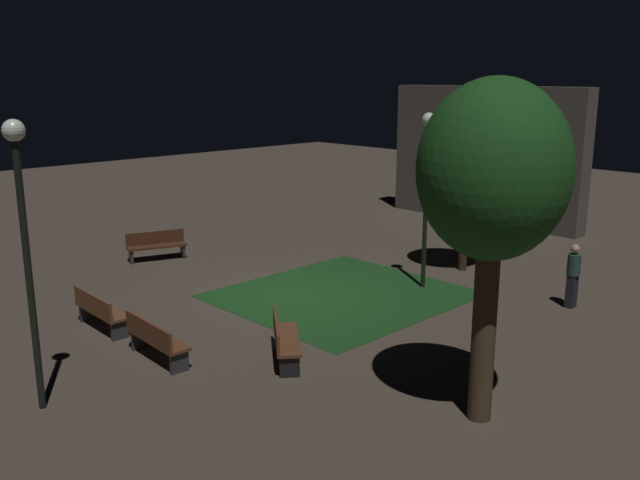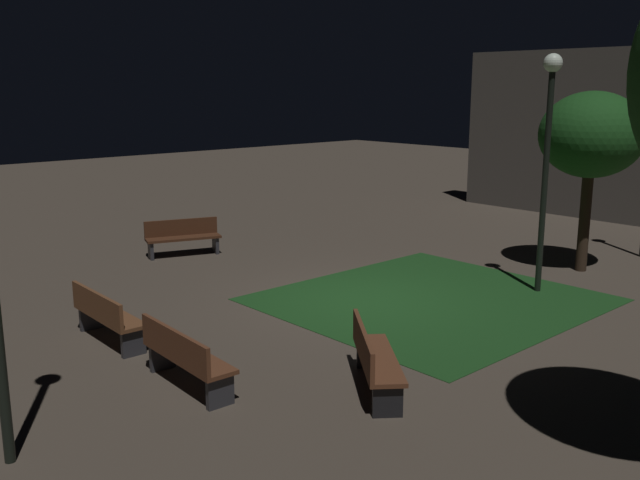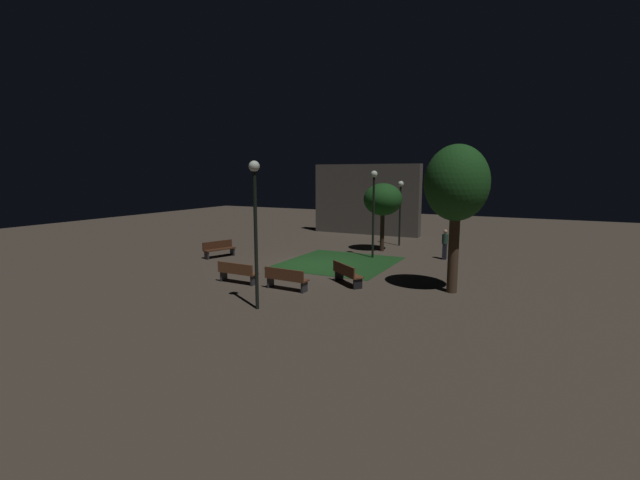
{
  "view_description": "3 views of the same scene",
  "coord_description": "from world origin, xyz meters",
  "px_view_note": "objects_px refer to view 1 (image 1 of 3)",
  "views": [
    {
      "loc": [
        12.64,
        -11.23,
        5.61
      ],
      "look_at": [
        0.11,
        0.97,
        1.37
      ],
      "focal_mm": 38.17,
      "sensor_mm": 36.0,
      "label": 1
    },
    {
      "loc": [
        9.09,
        -9.37,
        4.06
      ],
      "look_at": [
        -0.56,
        -0.6,
        1.21
      ],
      "focal_mm": 39.37,
      "sensor_mm": 36.0,
      "label": 2
    },
    {
      "loc": [
        9.86,
        -18.79,
        4.54
      ],
      "look_at": [
        -0.19,
        0.96,
        1.12
      ],
      "focal_mm": 24.28,
      "sensor_mm": 36.0,
      "label": 3
    }
  ],
  "objects_px": {
    "bench_back_row": "(283,338)",
    "bench_path_side": "(99,310)",
    "bench_lawn_edge": "(156,245)",
    "tree_tall_center": "(467,168)",
    "tree_right_canopy": "(493,175)",
    "lamp_post_path_center": "(520,169)",
    "lamp_post_plaza_east": "(427,171)",
    "pedestrian": "(573,274)",
    "bench_corner": "(155,339)",
    "lamp_post_plaza_west": "(23,220)"
  },
  "relations": [
    {
      "from": "tree_tall_center",
      "to": "lamp_post_path_center",
      "type": "xyz_separation_m",
      "value": [
        0.35,
        2.35,
        -0.21
      ]
    },
    {
      "from": "bench_back_row",
      "to": "tree_tall_center",
      "type": "height_order",
      "value": "tree_tall_center"
    },
    {
      "from": "tree_right_canopy",
      "to": "bench_lawn_edge",
      "type": "bearing_deg",
      "value": 173.34
    },
    {
      "from": "lamp_post_path_center",
      "to": "bench_path_side",
      "type": "bearing_deg",
      "value": -104.64
    },
    {
      "from": "pedestrian",
      "to": "lamp_post_path_center",
      "type": "bearing_deg",
      "value": 136.74
    },
    {
      "from": "bench_path_side",
      "to": "bench_back_row",
      "type": "relative_size",
      "value": 1.06
    },
    {
      "from": "tree_right_canopy",
      "to": "pedestrian",
      "type": "bearing_deg",
      "value": 103.44
    },
    {
      "from": "bench_lawn_edge",
      "to": "tree_tall_center",
      "type": "distance_m",
      "value": 9.73
    },
    {
      "from": "bench_back_row",
      "to": "bench_path_side",
      "type": "bearing_deg",
      "value": -155.8
    },
    {
      "from": "bench_corner",
      "to": "pedestrian",
      "type": "height_order",
      "value": "pedestrian"
    },
    {
      "from": "bench_path_side",
      "to": "bench_lawn_edge",
      "type": "height_order",
      "value": "same"
    },
    {
      "from": "tree_right_canopy",
      "to": "lamp_post_plaza_west",
      "type": "distance_m",
      "value": 7.55
    },
    {
      "from": "bench_lawn_edge",
      "to": "pedestrian",
      "type": "bearing_deg",
      "value": 24.16
    },
    {
      "from": "bench_back_row",
      "to": "bench_lawn_edge",
      "type": "distance_m",
      "value": 8.88
    },
    {
      "from": "bench_path_side",
      "to": "bench_corner",
      "type": "bearing_deg",
      "value": 0.0
    },
    {
      "from": "bench_corner",
      "to": "lamp_post_plaza_west",
      "type": "relative_size",
      "value": 0.37
    },
    {
      "from": "bench_corner",
      "to": "bench_lawn_edge",
      "type": "relative_size",
      "value": 0.98
    },
    {
      "from": "lamp_post_path_center",
      "to": "bench_lawn_edge",
      "type": "bearing_deg",
      "value": -132.95
    },
    {
      "from": "lamp_post_plaza_west",
      "to": "pedestrian",
      "type": "height_order",
      "value": "lamp_post_plaza_west"
    },
    {
      "from": "lamp_post_plaza_west",
      "to": "tree_tall_center",
      "type": "bearing_deg",
      "value": 89.37
    },
    {
      "from": "pedestrian",
      "to": "bench_back_row",
      "type": "bearing_deg",
      "value": -109.27
    },
    {
      "from": "bench_back_row",
      "to": "tree_tall_center",
      "type": "relative_size",
      "value": 0.43
    },
    {
      "from": "tree_right_canopy",
      "to": "lamp_post_plaza_east",
      "type": "xyz_separation_m",
      "value": [
        -5.12,
        5.16,
        -0.94
      ]
    },
    {
      "from": "bench_back_row",
      "to": "pedestrian",
      "type": "xyz_separation_m",
      "value": [
        2.54,
        7.26,
        0.37
      ]
    },
    {
      "from": "tree_right_canopy",
      "to": "lamp_post_path_center",
      "type": "distance_m",
      "value": 11.01
    },
    {
      "from": "bench_back_row",
      "to": "lamp_post_plaza_west",
      "type": "distance_m",
      "value": 5.37
    },
    {
      "from": "tree_tall_center",
      "to": "lamp_post_plaza_west",
      "type": "relative_size",
      "value": 0.81
    },
    {
      "from": "lamp_post_plaza_west",
      "to": "pedestrian",
      "type": "relative_size",
      "value": 3.08
    },
    {
      "from": "bench_lawn_edge",
      "to": "tree_tall_center",
      "type": "bearing_deg",
      "value": 38.8
    },
    {
      "from": "bench_path_side",
      "to": "tree_right_canopy",
      "type": "relative_size",
      "value": 0.32
    },
    {
      "from": "bench_path_side",
      "to": "bench_corner",
      "type": "relative_size",
      "value": 1.0
    },
    {
      "from": "lamp_post_plaza_east",
      "to": "bench_corner",
      "type": "bearing_deg",
      "value": -95.41
    },
    {
      "from": "lamp_post_plaza_east",
      "to": "pedestrian",
      "type": "distance_m",
      "value": 4.46
    },
    {
      "from": "lamp_post_plaza_east",
      "to": "lamp_post_plaza_west",
      "type": "height_order",
      "value": "lamp_post_plaza_west"
    },
    {
      "from": "bench_lawn_edge",
      "to": "lamp_post_plaza_east",
      "type": "bearing_deg",
      "value": 26.0
    },
    {
      "from": "bench_corner",
      "to": "lamp_post_plaza_east",
      "type": "bearing_deg",
      "value": 84.59
    },
    {
      "from": "bench_corner",
      "to": "bench_lawn_edge",
      "type": "bearing_deg",
      "value": 148.73
    },
    {
      "from": "lamp_post_plaza_west",
      "to": "bench_lawn_edge",
      "type": "bearing_deg",
      "value": 137.42
    },
    {
      "from": "bench_lawn_edge",
      "to": "lamp_post_plaza_west",
      "type": "xyz_separation_m",
      "value": [
        7.18,
        -6.6,
        2.84
      ]
    },
    {
      "from": "bench_lawn_edge",
      "to": "pedestrian",
      "type": "distance_m",
      "value": 12.19
    },
    {
      "from": "tree_right_canopy",
      "to": "tree_tall_center",
      "type": "height_order",
      "value": "tree_right_canopy"
    },
    {
      "from": "bench_back_row",
      "to": "tree_tall_center",
      "type": "bearing_deg",
      "value": 98.82
    },
    {
      "from": "bench_path_side",
      "to": "tree_right_canopy",
      "type": "bearing_deg",
      "value": 17.88
    },
    {
      "from": "pedestrian",
      "to": "lamp_post_plaza_east",
      "type": "bearing_deg",
      "value": -159.91
    },
    {
      "from": "bench_lawn_edge",
      "to": "lamp_post_plaza_east",
      "type": "relative_size",
      "value": 0.4
    },
    {
      "from": "bench_corner",
      "to": "pedestrian",
      "type": "xyz_separation_m",
      "value": [
        4.31,
        9.12,
        0.37
      ]
    },
    {
      "from": "bench_back_row",
      "to": "tree_right_canopy",
      "type": "bearing_deg",
      "value": 10.95
    },
    {
      "from": "bench_path_side",
      "to": "bench_back_row",
      "type": "xyz_separation_m",
      "value": [
        4.15,
        1.86,
        0.0
      ]
    },
    {
      "from": "lamp_post_plaza_west",
      "to": "lamp_post_path_center",
      "type": "bearing_deg",
      "value": 88.12
    },
    {
      "from": "bench_back_row",
      "to": "tree_tall_center",
      "type": "distance_m",
      "value": 8.63
    }
  ]
}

